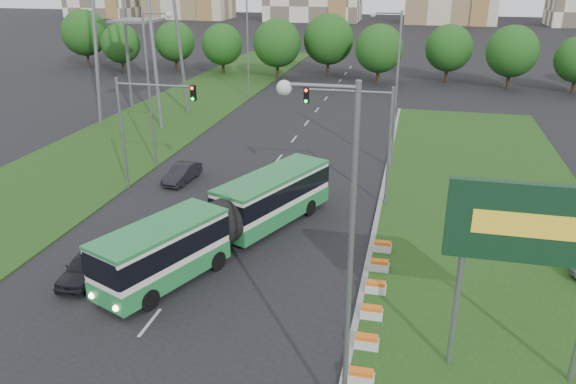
% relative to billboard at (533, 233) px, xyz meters
% --- Properties ---
extents(ground, '(360.00, 360.00, 0.00)m').
position_rel_billboard_xyz_m(ground, '(-12.25, 6.00, -6.16)').
color(ground, black).
rests_on(ground, ground).
extents(grass_median, '(14.00, 60.00, 0.15)m').
position_rel_billboard_xyz_m(grass_median, '(0.75, 14.00, -6.09)').
color(grass_median, '#1B3F12').
rests_on(grass_median, ground).
extents(median_kerb, '(0.30, 60.00, 0.18)m').
position_rel_billboard_xyz_m(median_kerb, '(-6.20, 14.00, -6.07)').
color(median_kerb, gray).
rests_on(median_kerb, ground).
extents(left_verge, '(12.00, 110.00, 0.10)m').
position_rel_billboard_xyz_m(left_verge, '(-30.25, 31.00, -6.11)').
color(left_verge, '#1B3F12').
rests_on(left_verge, ground).
extents(lane_markings, '(0.20, 100.00, 0.01)m').
position_rel_billboard_xyz_m(lane_markings, '(-15.25, 26.00, -6.16)').
color(lane_markings, '#AFB0A9').
rests_on(lane_markings, ground).
extents(flower_planters, '(1.10, 11.50, 0.60)m').
position_rel_billboard_xyz_m(flower_planters, '(-5.55, 3.50, -5.71)').
color(flower_planters, silver).
rests_on(flower_planters, grass_median).
extents(billboard, '(6.00, 0.37, 8.00)m').
position_rel_billboard_xyz_m(billboard, '(0.00, 0.00, 0.00)').
color(billboard, gray).
rests_on(billboard, ground).
extents(traffic_mast_median, '(5.76, 0.32, 8.00)m').
position_rel_billboard_xyz_m(traffic_mast_median, '(-7.47, 16.00, -0.81)').
color(traffic_mast_median, gray).
rests_on(traffic_mast_median, ground).
extents(traffic_mast_left, '(5.76, 0.32, 8.00)m').
position_rel_billboard_xyz_m(traffic_mast_left, '(-22.63, 15.00, -0.81)').
color(traffic_mast_left, gray).
rests_on(traffic_mast_left, ground).
extents(street_lamps, '(36.00, 60.00, 12.00)m').
position_rel_billboard_xyz_m(street_lamps, '(-15.25, 16.00, -0.16)').
color(street_lamps, gray).
rests_on(street_lamps, ground).
extents(tree_line, '(120.00, 8.00, 9.00)m').
position_rel_billboard_xyz_m(tree_line, '(-2.25, 61.00, -1.66)').
color(tree_line, '#185015').
rests_on(tree_line, ground).
extents(articulated_bus, '(2.64, 16.96, 2.79)m').
position_rel_billboard_xyz_m(articulated_bus, '(-14.42, 7.89, -4.45)').
color(articulated_bus, silver).
rests_on(articulated_bus, ground).
extents(car_left_near, '(1.94, 4.29, 1.43)m').
position_rel_billboard_xyz_m(car_left_near, '(-20.06, 2.86, -5.45)').
color(car_left_near, black).
rests_on(car_left_near, ground).
extents(car_left_far, '(1.74, 4.10, 1.31)m').
position_rel_billboard_xyz_m(car_left_far, '(-20.95, 17.16, -5.51)').
color(car_left_far, black).
rests_on(car_left_far, ground).
extents(pedestrian, '(0.43, 0.61, 1.60)m').
position_rel_billboard_xyz_m(pedestrian, '(-17.08, 2.10, -5.36)').
color(pedestrian, gray).
rests_on(pedestrian, ground).
extents(shopping_trolley, '(0.40, 0.42, 0.68)m').
position_rel_billboard_xyz_m(shopping_trolley, '(-16.25, 1.54, -5.83)').
color(shopping_trolley, orange).
rests_on(shopping_trolley, ground).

